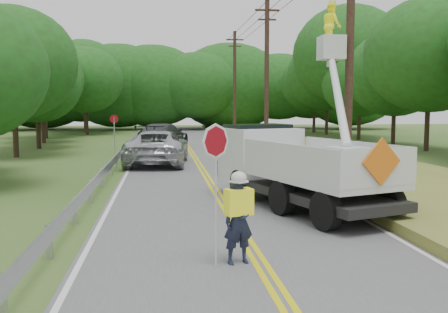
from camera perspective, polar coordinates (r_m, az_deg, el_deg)
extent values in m
plane|color=#395E25|center=(9.85, 4.28, -12.24)|extent=(140.00, 140.00, 0.00)
cube|color=#535355|center=(23.46, -2.34, -1.68)|extent=(7.20, 96.00, 0.02)
cube|color=#D8CD0C|center=(23.45, -2.59, -1.65)|extent=(0.12, 96.00, 0.00)
cube|color=#D8CD0C|center=(23.47, -2.10, -1.64)|extent=(0.12, 96.00, 0.00)
cube|color=silver|center=(23.44, -10.78, -1.74)|extent=(0.12, 96.00, 0.00)
cube|color=silver|center=(23.98, 5.91, -1.51)|extent=(0.12, 96.00, 0.00)
cube|color=#A4A8AD|center=(8.01, -23.66, -14.39)|extent=(0.12, 0.14, 0.70)
cube|color=#A4A8AD|center=(10.78, -19.03, -9.02)|extent=(0.12, 0.14, 0.70)
cube|color=#A4A8AD|center=(13.65, -16.38, -5.85)|extent=(0.12, 0.14, 0.70)
cube|color=#A4A8AD|center=(16.57, -14.68, -3.79)|extent=(0.12, 0.14, 0.70)
cube|color=#A4A8AD|center=(19.51, -13.50, -2.34)|extent=(0.12, 0.14, 0.70)
cube|color=#A4A8AD|center=(22.47, -12.62, -1.27)|extent=(0.12, 0.14, 0.70)
cube|color=#A4A8AD|center=(25.44, -11.95, -0.45)|extent=(0.12, 0.14, 0.70)
cube|color=#A4A8AD|center=(28.41, -11.43, 0.20)|extent=(0.12, 0.14, 0.70)
cube|color=#A4A8AD|center=(31.39, -11.00, 0.73)|extent=(0.12, 0.14, 0.70)
cube|color=#A4A8AD|center=(34.37, -10.64, 1.16)|extent=(0.12, 0.14, 0.70)
cube|color=#A4A8AD|center=(37.36, -10.34, 1.53)|extent=(0.12, 0.14, 0.70)
cube|color=#A4A8AD|center=(40.35, -10.09, 1.84)|extent=(0.12, 0.14, 0.70)
cube|color=#A4A8AD|center=(43.34, -9.87, 2.11)|extent=(0.12, 0.14, 0.70)
cube|color=#A4A8AD|center=(46.33, -9.68, 2.34)|extent=(0.12, 0.14, 0.70)
cube|color=#A4A8AD|center=(24.41, -11.94, -0.11)|extent=(0.05, 48.00, 0.34)
cylinder|color=black|center=(19.53, 13.91, 11.34)|extent=(0.30, 0.30, 10.00)
cylinder|color=black|center=(33.94, 4.80, 9.04)|extent=(0.30, 0.30, 10.00)
cube|color=black|center=(34.44, 4.87, 16.03)|extent=(1.60, 0.12, 0.12)
cube|color=black|center=(34.34, 4.86, 15.05)|extent=(1.20, 0.10, 0.10)
cylinder|color=black|center=(48.71, 1.20, 8.06)|extent=(0.30, 0.30, 10.00)
cube|color=black|center=(49.06, 1.21, 12.96)|extent=(1.60, 0.12, 0.12)
cube|color=black|center=(48.99, 1.21, 12.27)|extent=(1.20, 0.10, 0.10)
cube|color=olive|center=(25.02, 14.09, -1.06)|extent=(7.00, 96.00, 0.30)
cylinder|color=#332319|center=(32.15, -22.35, 2.74)|extent=(0.32, 0.32, 3.19)
ellipsoid|color=#214216|center=(32.21, -22.61, 9.67)|extent=(7.43, 7.43, 6.54)
cylinder|color=#332319|center=(37.95, -20.09, 2.80)|extent=(0.32, 0.32, 2.63)
ellipsoid|color=#214216|center=(37.94, -20.26, 7.66)|extent=(6.15, 6.15, 5.41)
cylinder|color=#332319|center=(43.62, -19.60, 3.19)|extent=(0.32, 0.32, 2.69)
ellipsoid|color=#214216|center=(43.62, -19.75, 7.50)|extent=(6.27, 6.27, 5.51)
cylinder|color=#332319|center=(49.92, -19.36, 3.71)|extent=(0.32, 0.32, 3.09)
ellipsoid|color=#214216|center=(49.95, -19.51, 8.04)|extent=(7.21, 7.21, 6.34)
cylinder|color=#332319|center=(54.72, -15.13, 4.09)|extent=(0.32, 0.32, 3.29)
ellipsoid|color=#214216|center=(54.76, -15.24, 8.31)|extent=(7.69, 7.69, 6.76)
cylinder|color=#332319|center=(59.25, -15.32, 4.43)|extent=(0.32, 0.32, 3.76)
ellipsoid|color=#214216|center=(59.33, -15.44, 8.87)|extent=(8.78, 8.78, 7.72)
cylinder|color=#332319|center=(36.44, 21.81, 3.45)|extent=(0.32, 0.32, 3.68)
ellipsoid|color=#214216|center=(36.57, 22.08, 10.50)|extent=(8.58, 8.58, 7.55)
cylinder|color=#332319|center=(40.86, 18.47, 3.41)|extent=(0.32, 0.32, 3.16)
ellipsoid|color=#214216|center=(40.90, 18.64, 8.81)|extent=(7.37, 7.37, 6.48)
cylinder|color=#332319|center=(46.70, 14.90, 3.59)|extent=(0.32, 0.32, 2.88)
ellipsoid|color=#214216|center=(46.71, 15.01, 7.90)|extent=(6.71, 6.71, 5.90)
cylinder|color=#332319|center=(49.82, 13.68, 4.69)|extent=(0.32, 0.32, 4.52)
ellipsoid|color=#214216|center=(50.04, 13.83, 11.02)|extent=(10.54, 10.54, 9.28)
cylinder|color=#332319|center=(53.99, 11.44, 4.31)|extent=(0.32, 0.32, 3.58)
ellipsoid|color=#214216|center=(54.07, 11.54, 8.95)|extent=(8.35, 8.35, 7.35)
cylinder|color=#332319|center=(58.12, 10.06, 4.28)|extent=(0.32, 0.32, 3.26)
ellipsoid|color=#214216|center=(58.16, 10.13, 8.20)|extent=(7.61, 7.61, 6.70)
ellipsoid|color=#214216|center=(67.29, -23.63, 7.37)|extent=(13.21, 9.91, 9.91)
ellipsoid|color=#214216|center=(68.88, -19.80, 7.46)|extent=(14.42, 10.81, 10.81)
ellipsoid|color=#214216|center=(67.31, -15.83, 7.63)|extent=(12.17, 9.13, 9.13)
ellipsoid|color=#214216|center=(65.88, -11.77, 7.77)|extent=(14.01, 10.51, 10.51)
ellipsoid|color=#214216|center=(65.39, -7.96, 7.85)|extent=(13.74, 10.30, 10.30)
ellipsoid|color=#214216|center=(63.78, -3.04, 7.95)|extent=(10.96, 8.22, 8.22)
ellipsoid|color=#214216|center=(67.62, 0.69, 7.84)|extent=(15.24, 11.43, 11.43)
ellipsoid|color=#214216|center=(67.97, 6.23, 7.79)|extent=(11.58, 8.68, 8.68)
ellipsoid|color=#214216|center=(68.11, 9.65, 7.74)|extent=(11.18, 8.39, 8.39)
ellipsoid|color=#214216|center=(67.70, 13.99, 7.67)|extent=(13.59, 10.19, 10.19)
imported|color=#191E33|center=(9.77, 1.66, -7.25)|extent=(0.68, 0.54, 1.65)
cube|color=#FBFF22|center=(9.70, 1.66, -5.10)|extent=(0.57, 0.43, 0.50)
ellipsoid|color=silver|center=(9.62, 1.67, -2.40)|extent=(0.31, 0.31, 0.25)
cylinder|color=#B7B7B7|center=(9.58, -0.93, -5.50)|extent=(0.04, 0.04, 2.31)
cylinder|color=maroon|center=(9.42, -0.94, 1.73)|extent=(0.54, 0.43, 0.66)
cylinder|color=black|center=(12.57, 11.33, -6.02)|extent=(0.59, 1.01, 0.96)
cylinder|color=black|center=(13.84, 18.06, -5.11)|extent=(0.59, 1.01, 0.96)
cylinder|color=black|center=(14.20, 6.48, -4.59)|extent=(0.59, 1.01, 0.96)
cylinder|color=black|center=(15.34, 12.90, -3.92)|extent=(0.59, 1.01, 0.96)
cylinder|color=black|center=(16.36, 1.84, -3.18)|extent=(0.59, 1.01, 0.96)
cylinder|color=black|center=(17.35, 7.77, -2.71)|extent=(0.59, 1.01, 0.96)
cube|color=black|center=(14.98, 9.16, -3.81)|extent=(4.03, 6.77, 0.25)
cube|color=silver|center=(14.33, 10.78, -2.24)|extent=(3.65, 5.12, 0.22)
cube|color=silver|center=(13.64, 6.96, -0.45)|extent=(1.52, 4.41, 0.90)
cube|color=silver|center=(14.97, 14.33, -0.04)|extent=(1.52, 4.41, 0.90)
cube|color=silver|center=(12.51, 17.01, -1.22)|extent=(2.21, 0.79, 0.90)
cube|color=silver|center=(17.16, 4.08, 0.17)|extent=(2.75, 2.53, 1.81)
cube|color=black|center=(17.28, 3.76, 2.38)|extent=(2.32, 1.87, 0.75)
cube|color=silver|center=(13.40, 13.60, -0.68)|extent=(1.14, 1.14, 0.80)
cube|color=silver|center=(19.31, 11.94, 11.83)|extent=(0.85, 0.85, 0.85)
imported|color=#FBFF22|center=(19.41, 11.99, 14.18)|extent=(0.62, 0.80, 1.65)
cube|color=orange|center=(12.44, 17.24, -0.57)|extent=(1.09, 0.40, 1.14)
imported|color=#BBBEC3|center=(26.31, -7.44, 1.03)|extent=(3.45, 6.53, 1.75)
imported|color=#36393D|center=(36.51, -6.85, 2.35)|extent=(4.15, 6.52, 1.76)
cylinder|color=#A4A8AD|center=(31.54, -12.19, 2.22)|extent=(0.06, 0.06, 2.33)
cylinder|color=maroon|center=(31.49, -12.23, 4.14)|extent=(0.53, 0.03, 0.53)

